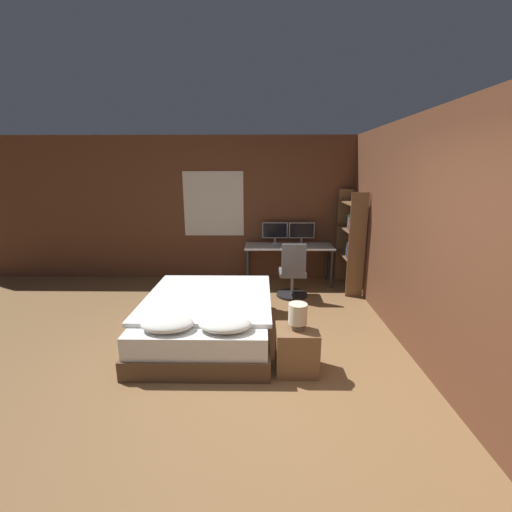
{
  "coord_description": "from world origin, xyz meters",
  "views": [
    {
      "loc": [
        0.03,
        -2.73,
        2.09
      ],
      "look_at": [
        -0.04,
        2.55,
        0.75
      ],
      "focal_mm": 24.0,
      "sensor_mm": 36.0,
      "label": 1
    }
  ],
  "objects_px": {
    "monitor_left": "(275,231)",
    "office_chair": "(293,276)",
    "monitor_right": "(302,231)",
    "keyboard": "(290,247)",
    "desk": "(289,250)",
    "computer_mouse": "(305,247)",
    "nightstand": "(297,350)",
    "bed": "(208,318)",
    "bedside_lamp": "(298,314)",
    "bookshelf": "(352,237)"
  },
  "relations": [
    {
      "from": "monitor_left",
      "to": "office_chair",
      "type": "distance_m",
      "value": 1.12
    },
    {
      "from": "monitor_right",
      "to": "keyboard",
      "type": "bearing_deg",
      "value": -122.85
    },
    {
      "from": "desk",
      "to": "computer_mouse",
      "type": "relative_size",
      "value": 23.05
    },
    {
      "from": "desk",
      "to": "keyboard",
      "type": "distance_m",
      "value": 0.22
    },
    {
      "from": "nightstand",
      "to": "monitor_left",
      "type": "height_order",
      "value": "monitor_left"
    },
    {
      "from": "bed",
      "to": "keyboard",
      "type": "height_order",
      "value": "keyboard"
    },
    {
      "from": "bedside_lamp",
      "to": "computer_mouse",
      "type": "bearing_deg",
      "value": 81.36
    },
    {
      "from": "nightstand",
      "to": "office_chair",
      "type": "distance_m",
      "value": 2.19
    },
    {
      "from": "computer_mouse",
      "to": "office_chair",
      "type": "distance_m",
      "value": 0.7
    },
    {
      "from": "monitor_right",
      "to": "computer_mouse",
      "type": "xyz_separation_m",
      "value": [
        0.02,
        -0.39,
        -0.21
      ]
    },
    {
      "from": "keyboard",
      "to": "computer_mouse",
      "type": "bearing_deg",
      "value": 0.0
    },
    {
      "from": "monitor_left",
      "to": "monitor_right",
      "type": "relative_size",
      "value": 1.0
    },
    {
      "from": "keyboard",
      "to": "computer_mouse",
      "type": "distance_m",
      "value": 0.27
    },
    {
      "from": "bed",
      "to": "office_chair",
      "type": "relative_size",
      "value": 2.13
    },
    {
      "from": "desk",
      "to": "keyboard",
      "type": "height_order",
      "value": "keyboard"
    },
    {
      "from": "desk",
      "to": "office_chair",
      "type": "relative_size",
      "value": 1.71
    },
    {
      "from": "monitor_right",
      "to": "office_chair",
      "type": "xyz_separation_m",
      "value": [
        -0.24,
        -0.92,
        -0.6
      ]
    },
    {
      "from": "monitor_left",
      "to": "monitor_right",
      "type": "distance_m",
      "value": 0.51
    },
    {
      "from": "monitor_right",
      "to": "bed",
      "type": "bearing_deg",
      "value": -121.45
    },
    {
      "from": "monitor_left",
      "to": "keyboard",
      "type": "relative_size",
      "value": 1.3
    },
    {
      "from": "bed",
      "to": "bookshelf",
      "type": "xyz_separation_m",
      "value": [
        2.25,
        1.83,
        0.7
      ]
    },
    {
      "from": "computer_mouse",
      "to": "desk",
      "type": "bearing_deg",
      "value": 144.59
    },
    {
      "from": "monitor_left",
      "to": "computer_mouse",
      "type": "bearing_deg",
      "value": -36.67
    },
    {
      "from": "bed",
      "to": "bookshelf",
      "type": "height_order",
      "value": "bookshelf"
    },
    {
      "from": "desk",
      "to": "monitor_left",
      "type": "relative_size",
      "value": 3.39
    },
    {
      "from": "monitor_left",
      "to": "bookshelf",
      "type": "relative_size",
      "value": 0.27
    },
    {
      "from": "bedside_lamp",
      "to": "computer_mouse",
      "type": "distance_m",
      "value": 2.74
    },
    {
      "from": "office_chair",
      "to": "bookshelf",
      "type": "bearing_deg",
      "value": 20.5
    },
    {
      "from": "bedside_lamp",
      "to": "monitor_left",
      "type": "distance_m",
      "value": 3.11
    },
    {
      "from": "monitor_left",
      "to": "monitor_right",
      "type": "bearing_deg",
      "value": 0.0
    },
    {
      "from": "office_chair",
      "to": "keyboard",
      "type": "bearing_deg",
      "value": 91.35
    },
    {
      "from": "nightstand",
      "to": "bedside_lamp",
      "type": "distance_m",
      "value": 0.41
    },
    {
      "from": "keyboard",
      "to": "office_chair",
      "type": "xyz_separation_m",
      "value": [
        0.01,
        -0.52,
        -0.38
      ]
    },
    {
      "from": "bedside_lamp",
      "to": "computer_mouse",
      "type": "xyz_separation_m",
      "value": [
        0.41,
        2.7,
        0.1
      ]
    },
    {
      "from": "bed",
      "to": "computer_mouse",
      "type": "relative_size",
      "value": 28.75
    },
    {
      "from": "monitor_left",
      "to": "bed",
      "type": "bearing_deg",
      "value": -111.67
    },
    {
      "from": "bedside_lamp",
      "to": "office_chair",
      "type": "xyz_separation_m",
      "value": [
        0.15,
        2.18,
        -0.29
      ]
    },
    {
      "from": "bed",
      "to": "computer_mouse",
      "type": "distance_m",
      "value": 2.5
    },
    {
      "from": "bedside_lamp",
      "to": "bookshelf",
      "type": "relative_size",
      "value": 0.16
    },
    {
      "from": "office_chair",
      "to": "bookshelf",
      "type": "distance_m",
      "value": 1.27
    },
    {
      "from": "keyboard",
      "to": "monitor_left",
      "type": "bearing_deg",
      "value": 122.85
    },
    {
      "from": "nightstand",
      "to": "bedside_lamp",
      "type": "xyz_separation_m",
      "value": [
        0.0,
        0.0,
        0.41
      ]
    },
    {
      "from": "nightstand",
      "to": "keyboard",
      "type": "relative_size",
      "value": 1.32
    },
    {
      "from": "nightstand",
      "to": "bedside_lamp",
      "type": "height_order",
      "value": "bedside_lamp"
    },
    {
      "from": "computer_mouse",
      "to": "nightstand",
      "type": "bearing_deg",
      "value": -98.64
    },
    {
      "from": "bed",
      "to": "bedside_lamp",
      "type": "distance_m",
      "value": 1.34
    },
    {
      "from": "office_chair",
      "to": "desk",
      "type": "bearing_deg",
      "value": 90.98
    },
    {
      "from": "nightstand",
      "to": "computer_mouse",
      "type": "distance_m",
      "value": 2.78
    },
    {
      "from": "nightstand",
      "to": "bookshelf",
      "type": "distance_m",
      "value": 2.92
    },
    {
      "from": "bedside_lamp",
      "to": "office_chair",
      "type": "relative_size",
      "value": 0.29
    }
  ]
}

